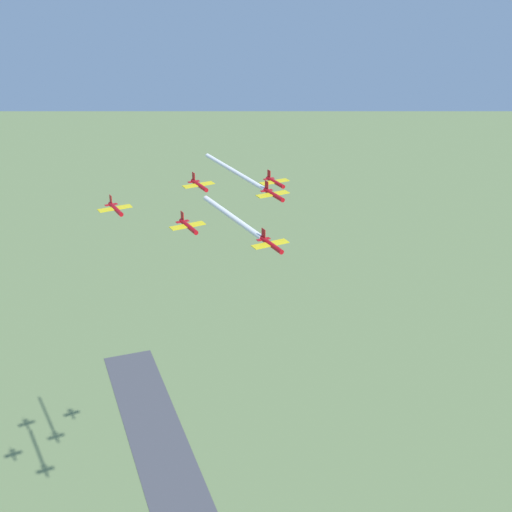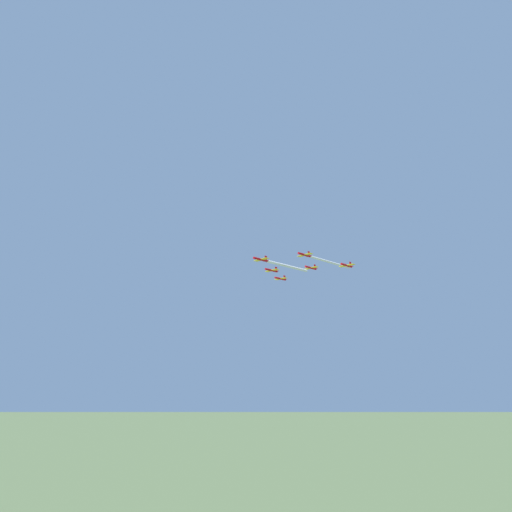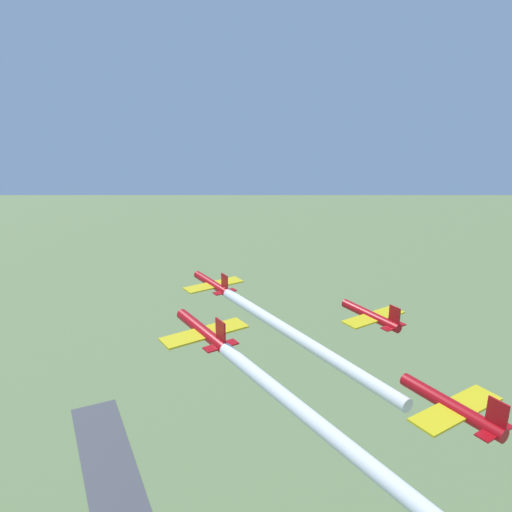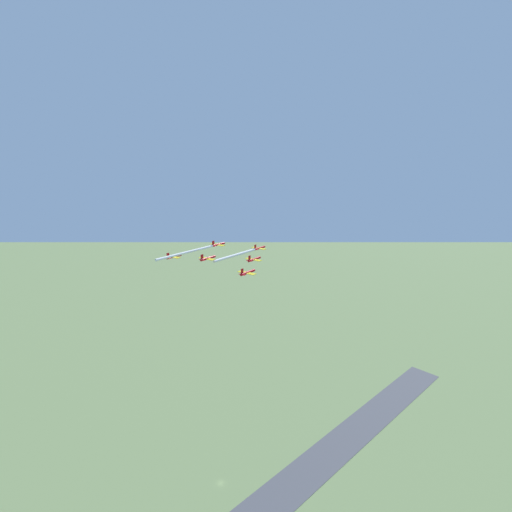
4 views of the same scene
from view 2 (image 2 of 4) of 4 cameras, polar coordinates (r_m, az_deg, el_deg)
The scene contains 8 objects.
jet_0 at distance 182.30m, azimuth 0.71°, elevation -0.50°, with size 8.26×8.51×2.86m.
jet_1 at distance 189.40m, azimuth 6.97°, elevation 0.17°, with size 8.26×8.51×2.86m.
jet_2 at distance 202.30m, azimuth 2.27°, elevation -2.05°, with size 8.26×8.51×2.86m.
jet_3 at distance 196.73m, azimuth 12.84°, elevation -1.31°, with size 8.26×8.51×2.86m.
jet_4 at distance 209.51m, azimuth 7.89°, elevation -1.68°, with size 8.26×8.51×2.86m.
jet_5 at distance 222.60m, azimuth 3.55°, elevation -3.25°, with size 8.26×8.51×2.86m.
smoke_trail_0 at distance 195.22m, azimuth 4.55°, elevation -1.45°, with size 9.57×27.94×1.24m.
smoke_trail_1 at distance 205.21m, azimuth 10.60°, elevation -0.89°, with size 10.67×32.00×1.09m.
Camera 2 is at (52.68, -141.45, 116.97)m, focal length 28.00 mm.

